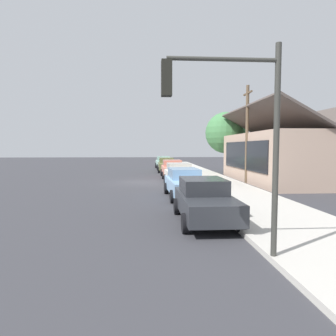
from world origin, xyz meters
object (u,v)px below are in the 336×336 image
at_px(car_ivory, 179,174).
at_px(shade_tree, 226,133).
at_px(car_coral, 172,168).
at_px(car_skyblue, 185,183).
at_px(car_seafoam, 163,162).
at_px(utility_pole_wooden, 247,132).
at_px(fire_hydrant_red, 190,174).
at_px(traffic_light_main, 232,117).
at_px(car_charcoal, 204,200).
at_px(car_olive, 166,165).

bearing_deg(car_ivory, shade_tree, 146.10).
bearing_deg(car_coral, car_skyblue, -1.13).
relative_size(car_ivory, shade_tree, 0.73).
distance_m(car_seafoam, car_skyblue, 22.66).
xyz_separation_m(car_seafoam, utility_pole_wooden, (16.45, 5.59, 3.11)).
height_order(shade_tree, fire_hydrant_red, shade_tree).
height_order(car_coral, utility_pole_wooden, utility_pole_wooden).
bearing_deg(utility_pole_wooden, traffic_light_main, -19.85).
bearing_deg(traffic_light_main, car_charcoal, 177.96).
xyz_separation_m(traffic_light_main, fire_hydrant_red, (-18.76, 1.66, -2.99)).
relative_size(shade_tree, traffic_light_main, 1.26).
relative_size(car_olive, car_skyblue, 0.95).
xyz_separation_m(car_seafoam, fire_hydrant_red, (13.36, 1.59, -0.32)).
xyz_separation_m(car_coral, car_ivory, (5.69, 0.04, -0.00)).
bearing_deg(car_skyblue, car_seafoam, 177.67).
bearing_deg(shade_tree, car_seafoam, -138.96).
bearing_deg(car_ivory, car_skyblue, -4.81).
bearing_deg(shade_tree, car_ivory, -31.92).
height_order(traffic_light_main, utility_pole_wooden, utility_pole_wooden).
height_order(car_olive, car_ivory, same).
xyz_separation_m(car_charcoal, fire_hydrant_red, (-14.71, 1.52, -0.32)).
height_order(car_coral, car_skyblue, same).
bearing_deg(shade_tree, car_skyblue, -22.57).
bearing_deg(traffic_light_main, shade_tree, 165.41).
distance_m(car_coral, car_ivory, 5.69).
xyz_separation_m(car_charcoal, shade_tree, (-20.74, 6.31, 3.51)).
bearing_deg(car_ivory, car_seafoam, 178.96).
bearing_deg(fire_hydrant_red, car_ivory, -19.15).
bearing_deg(car_skyblue, fire_hydrant_red, 168.01).
bearing_deg(fire_hydrant_red, car_olive, -169.34).
bearing_deg(car_skyblue, car_coral, 176.44).
bearing_deg(car_olive, car_coral, 2.41).
height_order(car_charcoal, traffic_light_main, traffic_light_main).
height_order(car_coral, traffic_light_main, traffic_light_main).
relative_size(shade_tree, fire_hydrant_red, 9.25).
relative_size(car_charcoal, traffic_light_main, 0.86).
height_order(car_seafoam, fire_hydrant_red, car_seafoam).
distance_m(car_charcoal, shade_tree, 21.96).
bearing_deg(car_seafoam, car_skyblue, -2.08).
bearing_deg(car_coral, car_olive, -178.31).
height_order(car_olive, fire_hydrant_red, car_olive).
relative_size(car_skyblue, car_charcoal, 1.09).
relative_size(car_seafoam, traffic_light_main, 0.90).
relative_size(car_charcoal, shade_tree, 0.68).
relative_size(car_ivory, traffic_light_main, 0.92).
bearing_deg(shade_tree, car_charcoal, -16.92).
xyz_separation_m(car_ivory, car_skyblue, (5.54, -0.27, 0.00)).
relative_size(car_coral, utility_pole_wooden, 0.63).
bearing_deg(fire_hydrant_red, car_seafoam, -173.22).
height_order(car_skyblue, utility_pole_wooden, utility_pole_wooden).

